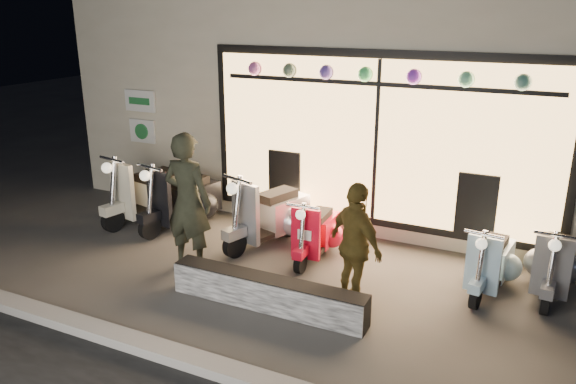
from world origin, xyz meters
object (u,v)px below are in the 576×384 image
(scooter_silver, at_px, (275,213))
(man, at_px, (188,202))
(scooter_red, at_px, (318,231))
(woman, at_px, (356,245))
(graffiti_barrier, at_px, (268,293))

(scooter_silver, distance_m, man, 1.54)
(scooter_silver, relative_size, scooter_red, 1.24)
(scooter_red, bearing_deg, man, -143.93)
(scooter_silver, bearing_deg, woman, -18.86)
(scooter_red, bearing_deg, graffiti_barrier, -90.29)
(man, distance_m, woman, 2.39)
(graffiti_barrier, xyz_separation_m, scooter_silver, (-0.85, 1.86, 0.25))
(scooter_red, height_order, man, man)
(man, relative_size, woman, 1.24)
(scooter_silver, bearing_deg, scooter_red, 5.67)
(scooter_red, bearing_deg, scooter_silver, 165.23)
(graffiti_barrier, distance_m, woman, 1.20)
(man, bearing_deg, scooter_silver, -116.88)
(scooter_red, distance_m, man, 1.91)
(man, bearing_deg, woman, 179.43)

